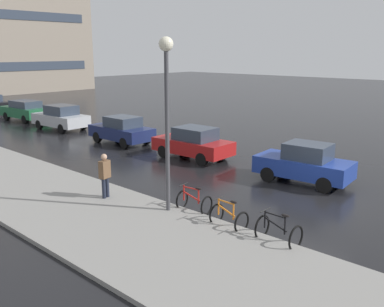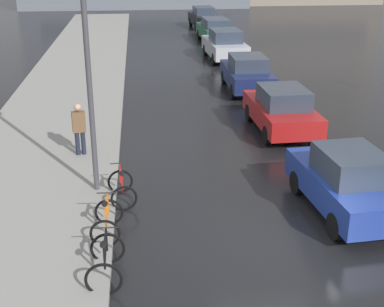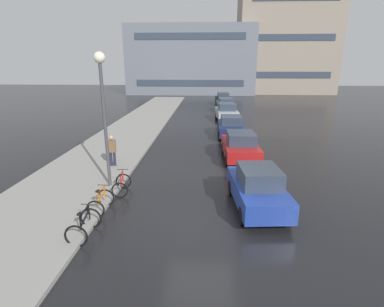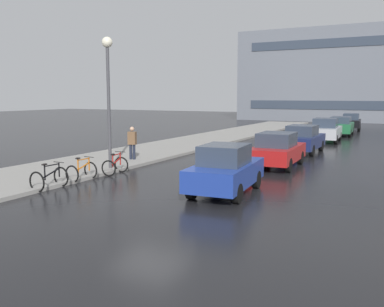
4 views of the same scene
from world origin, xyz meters
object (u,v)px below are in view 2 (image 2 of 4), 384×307
object	(u,v)px
car_black	(203,17)
pedestrian	(79,128)
bicycle_nearest	(106,262)
car_green	(215,30)
car_red	(282,110)
car_blue	(347,182)
bicycle_second	(107,221)
streetlamp	(86,42)
car_navy	(247,73)
car_silver	(225,45)
bicycle_third	(122,188)

from	to	relation	value
car_black	pedestrian	world-z (taller)	pedestrian
bicycle_nearest	car_green	bearing A→B (deg)	77.36
car_red	car_blue	bearing A→B (deg)	-89.72
car_blue	bicycle_second	bearing A→B (deg)	-174.37
car_green	streetlamp	distance (m)	23.57
car_red	car_black	bearing A→B (deg)	89.74
bicycle_second	car_black	size ratio (longest dim) A/B	0.27
car_red	car_green	size ratio (longest dim) A/B	0.94
car_navy	car_green	distance (m)	12.37
bicycle_second	car_silver	distance (m)	20.01
bicycle_nearest	bicycle_third	size ratio (longest dim) A/B	1.03
car_navy	streetlamp	world-z (taller)	streetlamp
bicycle_third	car_silver	world-z (taller)	car_silver
car_black	bicycle_third	bearing A→B (deg)	-100.88
car_navy	bicycle_nearest	bearing A→B (deg)	-111.90
car_green	bicycle_nearest	bearing A→B (deg)	-102.64
bicycle_nearest	car_navy	world-z (taller)	car_navy
car_blue	car_red	size ratio (longest dim) A/B	0.97
bicycle_nearest	streetlamp	distance (m)	5.45
car_navy	streetlamp	xyz separation A→B (m)	(-6.11, -10.09, 3.28)
car_green	pedestrian	size ratio (longest dim) A/B	2.48
bicycle_nearest	car_silver	distance (m)	21.65
car_red	pedestrian	xyz separation A→B (m)	(-6.90, -1.90, 0.20)
bicycle_third	car_silver	bearing A→B (deg)	72.58
bicycle_third	pedestrian	distance (m)	3.48
car_navy	car_green	xyz separation A→B (m)	(0.27, 12.36, 0.02)
car_navy	car_blue	bearing A→B (deg)	-89.18
bicycle_second	car_blue	distance (m)	5.93
car_navy	pedestrian	bearing A→B (deg)	-132.05
bicycle_second	car_blue	bearing A→B (deg)	5.63
car_navy	car_red	bearing A→B (deg)	-88.59
bicycle_second	car_navy	distance (m)	13.63
pedestrian	car_green	bearing A→B (deg)	70.50
car_navy	car_silver	world-z (taller)	car_silver
bicycle_second	car_silver	xyz separation A→B (m)	(5.78, 19.15, 0.46)
bicycle_nearest	bicycle_second	xyz separation A→B (m)	(-0.06, 1.73, -0.02)
car_green	bicycle_second	bearing A→B (deg)	-103.62
car_blue	car_red	xyz separation A→B (m)	(-0.03, 6.19, -0.02)
car_blue	car_navy	size ratio (longest dim) A/B	0.98
car_silver	car_black	distance (m)	12.00
car_blue	car_red	distance (m)	6.19
bicycle_second	car_silver	bearing A→B (deg)	73.21
bicycle_second	streetlamp	xyz separation A→B (m)	(-0.39, 2.27, 3.70)
bicycle_nearest	pedestrian	distance (m)	6.71
car_red	car_navy	distance (m)	5.60
bicycle_nearest	car_blue	bearing A→B (deg)	21.58
car_blue	streetlamp	world-z (taller)	streetlamp
car_black	bicycle_nearest	bearing A→B (deg)	-100.19
car_black	pedestrian	bearing A→B (deg)	-104.93
car_red	car_black	size ratio (longest dim) A/B	1.05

